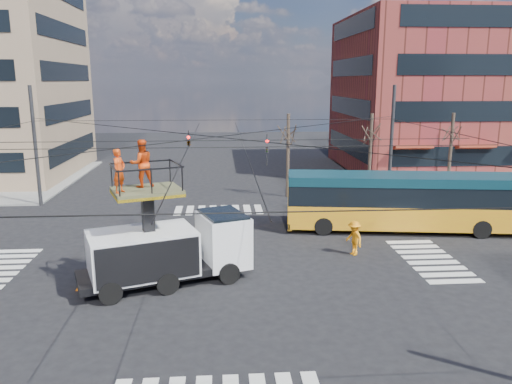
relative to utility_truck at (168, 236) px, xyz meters
The scene contains 13 objects.
ground 3.35m from the utility_truck, 41.41° to the left, with size 120.00×120.00×0.00m, color black.
sidewalk_ne 32.44m from the utility_truck, 44.70° to the left, with size 18.00×18.00×0.12m, color slate.
crosswalks 3.34m from the utility_truck, 41.41° to the left, with size 22.40×22.40×0.02m, color silver, non-canonical shape.
building_ne 35.55m from the utility_truck, 47.03° to the left, with size 20.06×16.06×14.00m.
overhead_network 3.71m from the utility_truck, 48.30° to the left, with size 24.24×24.24×8.00m.
tree_a 17.02m from the utility_truck, 65.33° to the left, with size 2.00×2.00×6.00m.
tree_b 20.24m from the utility_truck, 49.57° to the left, with size 2.00×2.00×6.00m.
tree_c 24.54m from the utility_truck, 38.78° to the left, with size 2.00×2.00×6.00m.
utility_truck is the anchor object (origin of this frame).
city_bus 14.01m from the utility_truck, 27.69° to the left, with size 13.25×4.36×3.20m.
traffic_cone 3.94m from the utility_truck, behind, with size 0.36×0.36×0.66m, color orange.
worker_ground 3.26m from the utility_truck, 159.42° to the left, with size 1.01×0.42×1.73m, color #DC620D.
flagger 9.08m from the utility_truck, 17.61° to the left, with size 1.10×0.63×1.70m, color orange.
Camera 1 is at (0.20, -21.67, 8.30)m, focal length 35.00 mm.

